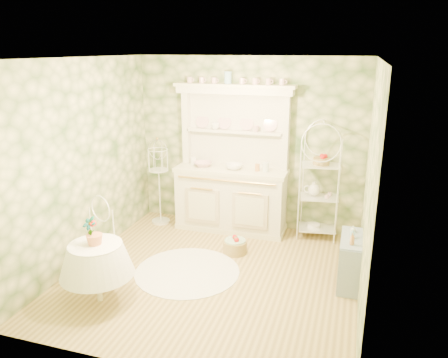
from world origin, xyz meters
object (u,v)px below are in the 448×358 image
(round_table, at_px, (98,274))
(birdcage_stand, at_px, (159,184))
(side_shelf, at_px, (350,261))
(bakers_rack, at_px, (320,178))
(floor_basket, at_px, (235,246))
(kitchen_dresser, at_px, (231,160))
(cafe_chair, at_px, (96,245))

(round_table, relative_size, birdcage_stand, 0.50)
(side_shelf, bearing_deg, bakers_rack, 119.66)
(side_shelf, distance_m, floor_basket, 1.63)
(kitchen_dresser, bearing_deg, round_table, -109.07)
(kitchen_dresser, bearing_deg, floor_basket, -69.77)
(kitchen_dresser, xyz_separation_m, bakers_rack, (1.36, 0.09, -0.20))
(cafe_chair, height_order, birdcage_stand, birdcage_stand)
(kitchen_dresser, height_order, bakers_rack, kitchen_dresser)
(birdcage_stand, bearing_deg, floor_basket, -25.69)
(floor_basket, bearing_deg, round_table, -124.98)
(cafe_chair, bearing_deg, floor_basket, 54.94)
(kitchen_dresser, distance_m, side_shelf, 2.38)
(bakers_rack, relative_size, side_shelf, 2.65)
(side_shelf, distance_m, cafe_chair, 3.17)
(birdcage_stand, xyz_separation_m, floor_basket, (1.50, -0.72, -0.58))
(floor_basket, bearing_deg, kitchen_dresser, 110.23)
(kitchen_dresser, relative_size, round_table, 3.38)
(kitchen_dresser, height_order, cafe_chair, kitchen_dresser)
(bakers_rack, distance_m, birdcage_stand, 2.58)
(side_shelf, bearing_deg, kitchen_dresser, 155.05)
(cafe_chair, xyz_separation_m, birdcage_stand, (0.01, 1.86, 0.26))
(kitchen_dresser, height_order, side_shelf, kitchen_dresser)
(kitchen_dresser, relative_size, cafe_chair, 2.73)
(kitchen_dresser, distance_m, bakers_rack, 1.37)
(bakers_rack, xyz_separation_m, round_table, (-2.21, -2.55, -0.61))
(side_shelf, bearing_deg, birdcage_stand, 167.96)
(side_shelf, height_order, floor_basket, side_shelf)
(cafe_chair, distance_m, birdcage_stand, 1.87)
(cafe_chair, bearing_deg, side_shelf, 31.61)
(kitchen_dresser, xyz_separation_m, cafe_chair, (-1.21, -1.95, -0.73))
(cafe_chair, bearing_deg, kitchen_dresser, 76.27)
(round_table, bearing_deg, birdcage_stand, 98.26)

